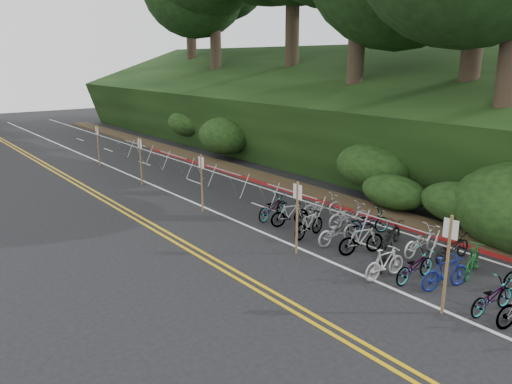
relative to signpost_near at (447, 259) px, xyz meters
The scene contains 9 objects.
ground 1.76m from the signpost_near, 158.19° to the left, with size 120.00×120.00×0.00m, color black.
road_markings 10.55m from the signpost_near, 91.18° to the left, with size 7.47×80.00×0.01m.
red_curb 13.34m from the signpost_near, 68.53° to the left, with size 0.25×28.00×0.10m, color maroon.
embankment 22.88m from the signpost_near, 57.99° to the left, with size 14.30×48.14×9.11m.
bike_racks_rest 13.53m from the signpost_near, 80.83° to the left, with size 1.14×23.00×1.17m.
signpost_near is the anchor object (origin of this frame).
signposts_rest 14.34m from the signpost_near, 90.99° to the left, with size 0.08×18.40×2.50m.
bike_front 2.56m from the signpost_near, 76.84° to the left, with size 1.60×0.45×0.96m, color beige.
bike_valet 3.74m from the signpost_near, 52.30° to the left, with size 3.32×13.42×1.05m.
Camera 1 is at (-10.05, -6.64, 6.35)m, focal length 35.00 mm.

